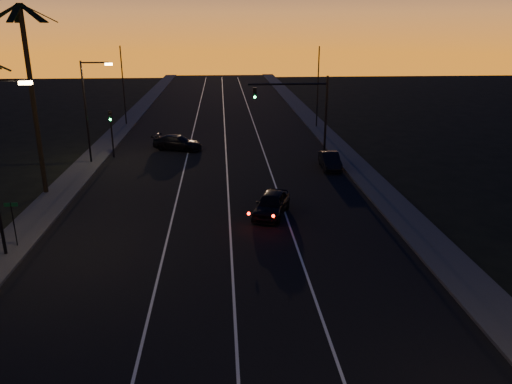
{
  "coord_description": "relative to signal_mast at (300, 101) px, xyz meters",
  "views": [
    {
      "loc": [
        0.12,
        -3.94,
        11.27
      ],
      "look_at": [
        1.97,
        22.3,
        2.4
      ],
      "focal_mm": 35.0,
      "sensor_mm": 36.0,
      "label": 1
    }
  ],
  "objects": [
    {
      "name": "right_car",
      "position": [
        1.81,
        -4.94,
        -4.11
      ],
      "size": [
        1.53,
        4.04,
        1.31
      ],
      "color": "black",
      "rests_on": "road"
    },
    {
      "name": "sidewalk_left",
      "position": [
        -18.34,
        -9.99,
        -4.7
      ],
      "size": [
        2.4,
        170.0,
        0.16
      ],
      "primitive_type": "cube",
      "color": "#343432",
      "rests_on": "ground"
    },
    {
      "name": "sidewalk_right",
      "position": [
        4.06,
        -9.99,
        -4.7
      ],
      "size": [
        2.4,
        170.0,
        0.16
      ],
      "primitive_type": "cube",
      "color": "#343432",
      "rests_on": "ground"
    },
    {
      "name": "signal_mast",
      "position": [
        0.0,
        0.0,
        0.0
      ],
      "size": [
        7.1,
        0.41,
        7.0
      ],
      "color": "black",
      "rests_on": "ground"
    },
    {
      "name": "far_pole_left",
      "position": [
        -18.14,
        15.01,
        -0.28
      ],
      "size": [
        0.14,
        0.14,
        9.0
      ],
      "primitive_type": "cylinder",
      "color": "black",
      "rests_on": "ground"
    },
    {
      "name": "lane_stripe_right",
      "position": [
        -3.14,
        -9.99,
        -4.76
      ],
      "size": [
        0.12,
        160.0,
        0.01
      ],
      "primitive_type": "cube",
      "color": "silver",
      "rests_on": "road"
    },
    {
      "name": "lane_stripe_left",
      "position": [
        -10.14,
        -9.99,
        -4.76
      ],
      "size": [
        0.12,
        160.0,
        0.01
      ],
      "primitive_type": "cube",
      "color": "silver",
      "rests_on": "road"
    },
    {
      "name": "street_sign",
      "position": [
        -17.94,
        -18.99,
        -3.13
      ],
      "size": [
        0.7,
        0.06,
        2.6
      ],
      "color": "black",
      "rests_on": "ground"
    },
    {
      "name": "road",
      "position": [
        -7.14,
        -9.99,
        -4.78
      ],
      "size": [
        20.0,
        170.0,
        0.01
      ],
      "primitive_type": "cube",
      "color": "black",
      "rests_on": "ground"
    },
    {
      "name": "streetlight_left_far",
      "position": [
        -17.82,
        -1.99,
        0.28
      ],
      "size": [
        2.55,
        0.26,
        8.5
      ],
      "color": "black",
      "rests_on": "ground"
    },
    {
      "name": "signal_post",
      "position": [
        -16.64,
        -0.01,
        -1.89
      ],
      "size": [
        0.28,
        0.37,
        4.2
      ],
      "color": "black",
      "rests_on": "ground"
    },
    {
      "name": "lead_car",
      "position": [
        -4.03,
        -15.14,
        -4.04
      ],
      "size": [
        3.14,
        5.03,
        1.45
      ],
      "color": "black",
      "rests_on": "road"
    },
    {
      "name": "cross_car",
      "position": [
        -11.15,
        2.37,
        -4.09
      ],
      "size": [
        5.08,
        3.46,
        1.37
      ],
      "color": "black",
      "rests_on": "road"
    },
    {
      "name": "palm_far",
      "position": [
        -19.34,
        -9.99,
        2.83
      ],
      "size": [
        4.25,
        4.16,
        12.53
      ],
      "color": "black",
      "rests_on": "ground"
    },
    {
      "name": "lane_stripe_mid",
      "position": [
        -6.64,
        -9.99,
        -4.76
      ],
      "size": [
        0.12,
        160.0,
        0.01
      ],
      "primitive_type": "cube",
      "color": "silver",
      "rests_on": "road"
    },
    {
      "name": "far_pole_right",
      "position": [
        3.86,
        12.01,
        -0.28
      ],
      "size": [
        0.14,
        0.14,
        9.0
      ],
      "primitive_type": "cylinder",
      "color": "black",
      "rests_on": "ground"
    }
  ]
}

